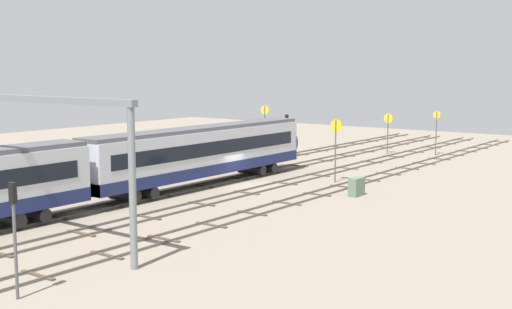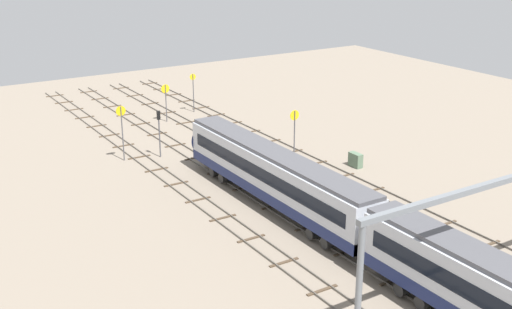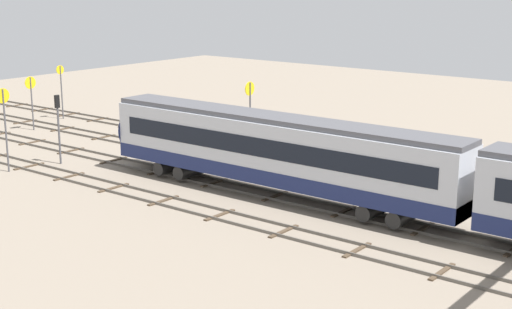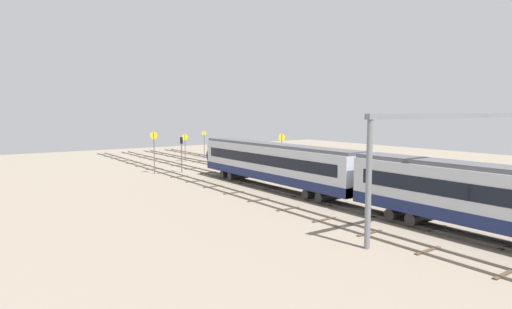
# 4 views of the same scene
# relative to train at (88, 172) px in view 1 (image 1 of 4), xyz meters

# --- Properties ---
(ground_plane) EXTENTS (112.48, 112.48, 0.00)m
(ground_plane) POSITION_rel_train_xyz_m (14.23, -2.40, -2.66)
(ground_plane) COLOR gray
(track_near_foreground) EXTENTS (96.48, 2.40, 0.16)m
(track_near_foreground) POSITION_rel_train_xyz_m (14.23, -9.59, -2.59)
(track_near_foreground) COLOR #59544C
(track_near_foreground) RESTS_ON ground
(track_second_near) EXTENTS (96.48, 2.40, 0.16)m
(track_second_near) POSITION_rel_train_xyz_m (14.23, -4.80, -2.59)
(track_second_near) COLOR #59544C
(track_second_near) RESTS_ON ground
(track_with_train) EXTENTS (96.48, 2.40, 0.16)m
(track_with_train) POSITION_rel_train_xyz_m (14.23, 0.00, -2.59)
(track_with_train) COLOR #59544C
(track_with_train) RESTS_ON ground
(track_second_far) EXTENTS (96.48, 2.40, 0.16)m
(track_second_far) POSITION_rel_train_xyz_m (14.23, 4.80, -2.59)
(track_second_far) COLOR #59544C
(track_second_far) RESTS_ON ground
(train) EXTENTS (50.40, 3.24, 4.80)m
(train) POSITION_rel_train_xyz_m (0.00, 0.00, 0.00)
(train) COLOR #B7BCC6
(train) RESTS_ON ground
(overhead_gantry) EXTENTS (0.40, 20.41, 8.22)m
(overhead_gantry) POSITION_rel_train_xyz_m (-7.45, -2.50, 3.68)
(overhead_gantry) COLOR slate
(overhead_gantry) RESTS_ON ground
(speed_sign_near_foreground) EXTENTS (0.14, 1.06, 4.62)m
(speed_sign_near_foreground) POSITION_rel_train_xyz_m (40.16, -3.16, 0.46)
(speed_sign_near_foreground) COLOR #4C4C51
(speed_sign_near_foreground) RESTS_ON ground
(speed_sign_mid_trackside) EXTENTS (0.14, 0.82, 4.97)m
(speed_sign_mid_trackside) POSITION_rel_train_xyz_m (42.37, -7.98, 0.49)
(speed_sign_mid_trackside) COLOR #4C4C51
(speed_sign_mid_trackside) RESTS_ON ground
(speed_sign_far_trackside) EXTENTS (0.14, 1.01, 5.69)m
(speed_sign_far_trackside) POSITION_rel_train_xyz_m (29.56, 6.42, 1.08)
(speed_sign_far_trackside) COLOR #4C4C51
(speed_sign_far_trackside) RESTS_ON ground
(speed_sign_distant_end) EXTENTS (0.14, 1.03, 5.40)m
(speed_sign_distant_end) POSITION_rel_train_xyz_m (20.03, -7.87, 0.93)
(speed_sign_distant_end) COLOR #4C4C51
(speed_sign_distant_end) RESTS_ON ground
(signal_light_trackside_approach) EXTENTS (0.31, 0.32, 4.90)m
(signal_light_trackside_approach) POSITION_rel_train_xyz_m (28.57, 2.87, 0.53)
(signal_light_trackside_approach) COLOR #4C4C51
(signal_light_trackside_approach) RESTS_ON ground
(signal_light_trackside_departure) EXTENTS (0.31, 0.32, 5.01)m
(signal_light_trackside_departure) POSITION_rel_train_xyz_m (-13.36, -11.61, 0.59)
(signal_light_trackside_departure) COLOR #4C4C51
(signal_light_trackside_departure) RESTS_ON ground
(relay_cabinet) EXTENTS (1.51, 0.69, 1.41)m
(relay_cabinet) POSITION_rel_train_xyz_m (15.69, -12.22, -1.95)
(relay_cabinet) COLOR #597259
(relay_cabinet) RESTS_ON ground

